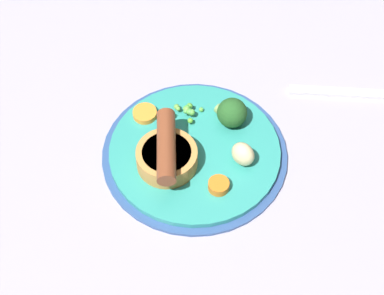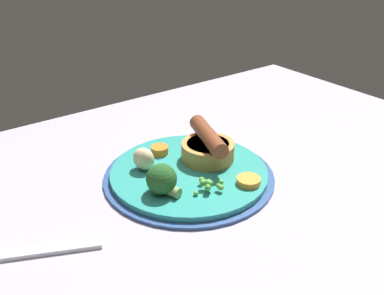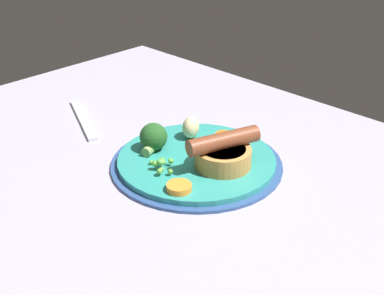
{
  "view_description": "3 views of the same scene",
  "coord_description": "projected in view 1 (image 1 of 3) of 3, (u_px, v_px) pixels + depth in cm",
  "views": [
    {
      "loc": [
        -18.33,
        -55.63,
        79.21
      ],
      "look_at": [
        0.45,
        -5.0,
        5.66
      ],
      "focal_mm": 60.0,
      "sensor_mm": 36.0,
      "label": 1
    },
    {
      "loc": [
        35.18,
        42.48,
        38.9
      ],
      "look_at": [
        -0.62,
        -6.0,
        7.28
      ],
      "focal_mm": 40.0,
      "sensor_mm": 36.0,
      "label": 2
    },
    {
      "loc": [
        -49.7,
        48.17,
        45.08
      ],
      "look_at": [
        0.9,
        -3.45,
        6.67
      ],
      "focal_mm": 50.0,
      "sensor_mm": 36.0,
      "label": 3
    }
  ],
  "objects": [
    {
      "name": "carrot_slice_0",
      "position": [
        219.0,
        185.0,
        0.88
      ],
      "size": [
        3.72,
        3.72,
        1.3
      ],
      "primitive_type": "cylinder",
      "rotation": [
        0.0,
        0.0,
        1.89
      ],
      "color": "orange",
      "rests_on": "dinner_plate"
    },
    {
      "name": "sausage_pudding",
      "position": [
        167.0,
        155.0,
        0.89
      ],
      "size": [
        8.65,
        11.74,
        5.56
      ],
      "rotation": [
        0.0,
        0.0,
        4.39
      ],
      "color": "#BC8442",
      "rests_on": "dinner_plate"
    },
    {
      "name": "potato_chunk_0",
      "position": [
        243.0,
        154.0,
        0.9
      ],
      "size": [
        4.0,
        4.39,
        3.71
      ],
      "primitive_type": "ellipsoid",
      "rotation": [
        0.0,
        0.0,
        2.02
      ],
      "color": "beige",
      "rests_on": "dinner_plate"
    },
    {
      "name": "broccoli_floret_far",
      "position": [
        231.0,
        113.0,
        0.94
      ],
      "size": [
        4.48,
        5.7,
        4.48
      ],
      "rotation": [
        0.0,
        0.0,
        5.04
      ],
      "color": "#235623",
      "rests_on": "dinner_plate"
    },
    {
      "name": "dining_table",
      "position": [
        178.0,
        140.0,
        0.97
      ],
      "size": [
        110.0,
        80.0,
        3.0
      ],
      "primitive_type": "cube",
      "color": "#9E99AD",
      "rests_on": "ground"
    },
    {
      "name": "pea_pile",
      "position": [
        187.0,
        110.0,
        0.96
      ],
      "size": [
        5.15,
        3.87,
        1.85
      ],
      "color": "#5CB635",
      "rests_on": "dinner_plate"
    },
    {
      "name": "fork",
      "position": [
        347.0,
        93.0,
        1.0
      ],
      "size": [
        17.04,
        8.93,
        0.6
      ],
      "primitive_type": "cube",
      "rotation": [
        0.0,
        0.0,
        -0.43
      ],
      "color": "silver",
      "rests_on": "dining_table"
    },
    {
      "name": "carrot_slice_1",
      "position": [
        145.0,
        114.0,
        0.96
      ],
      "size": [
        4.83,
        4.83,
        0.94
      ],
      "primitive_type": "cylinder",
      "rotation": [
        0.0,
        0.0,
        4.26
      ],
      "color": "orange",
      "rests_on": "dinner_plate"
    },
    {
      "name": "dinner_plate",
      "position": [
        195.0,
        153.0,
        0.93
      ],
      "size": [
        27.04,
        27.04,
        1.4
      ],
      "color": "#2D4C84",
      "rests_on": "dining_table"
    }
  ]
}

